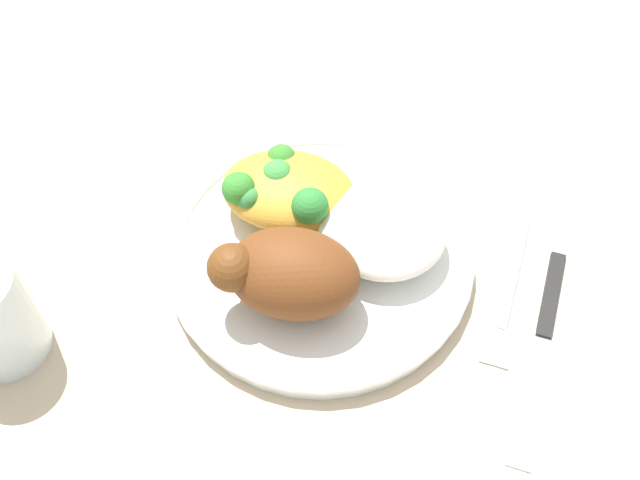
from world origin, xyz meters
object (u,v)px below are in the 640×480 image
roasted_chicken (287,273)px  mac_cheese_with_broccoli (286,189)px  plate (320,254)px  fork (508,297)px  knife (544,332)px  rice_pile (383,230)px

roasted_chicken → mac_cheese_with_broccoli: roasted_chicken is taller
mac_cheese_with_broccoli → roasted_chicken: bearing=102.5°
plate → mac_cheese_with_broccoli: 0.06m
mac_cheese_with_broccoli → fork: 0.20m
fork → knife: size_ratio=0.75×
plate → roasted_chicken: (0.02, 0.05, 0.04)m
mac_cheese_with_broccoli → fork: mac_cheese_with_broccoli is taller
fork → knife: 0.04m
mac_cheese_with_broccoli → knife: mac_cheese_with_broccoli is taller
plate → rice_pile: bearing=-165.6°
roasted_chicken → plate: bearing=-107.7°
knife → rice_pile: bearing=-19.6°
plate → fork: bearing=176.8°
mac_cheese_with_broccoli → rice_pile: bearing=164.2°
mac_cheese_with_broccoli → plate: bearing=134.1°
plate → roasted_chicken: roasted_chicken is taller
plate → mac_cheese_with_broccoli: size_ratio=2.30×
fork → knife: bearing=136.3°
plate → fork: size_ratio=1.74×
mac_cheese_with_broccoli → knife: bearing=161.8°
plate → rice_pile: 0.06m
plate → knife: (-0.18, 0.04, -0.01)m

